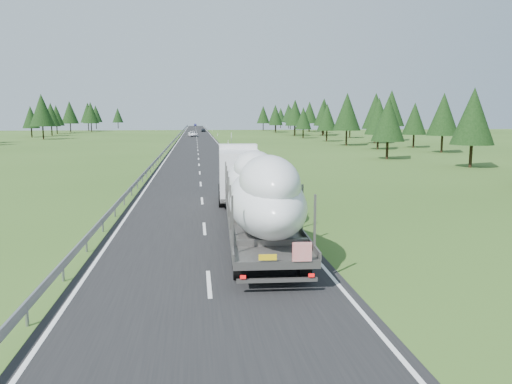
{
  "coord_description": "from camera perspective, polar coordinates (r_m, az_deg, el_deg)",
  "views": [
    {
      "loc": [
        -0.39,
        -26.32,
        5.98
      ],
      "look_at": [
        2.6,
        -1.63,
        2.21
      ],
      "focal_mm": 35.0,
      "sensor_mm": 36.0,
      "label": 1
    }
  ],
  "objects": [
    {
      "name": "distant_car_dark",
      "position": [
        198.58,
        -6.04,
        7.04
      ],
      "size": [
        1.75,
        3.95,
        1.32
      ],
      "primitive_type": "imported",
      "rotation": [
        0.0,
        0.0,
        0.05
      ],
      "color": "black",
      "rests_on": "ground"
    },
    {
      "name": "guardrail",
      "position": [
        126.47,
        -9.18,
        6.08
      ],
      "size": [
        0.1,
        400.0,
        0.76
      ],
      "color": "slate",
      "rests_on": "ground"
    },
    {
      "name": "highway_sign",
      "position": [
        106.67,
        -2.84,
        6.37
      ],
      "size": [
        0.08,
        0.9,
        2.6
      ],
      "color": "slate",
      "rests_on": "ground"
    },
    {
      "name": "ground",
      "position": [
        27.0,
        -5.92,
        -4.22
      ],
      "size": [
        400.0,
        400.0,
        0.0
      ],
      "primitive_type": "plane",
      "color": "#30501A",
      "rests_on": "ground"
    },
    {
      "name": "distant_van",
      "position": [
        151.8,
        -7.23,
        6.61
      ],
      "size": [
        2.94,
        5.95,
        1.62
      ],
      "primitive_type": "imported",
      "rotation": [
        0.0,
        0.0,
        0.04
      ],
      "color": "white",
      "rests_on": "ground"
    },
    {
      "name": "tree_line_left",
      "position": [
        139.39,
        -25.74,
        8.26
      ],
      "size": [
        15.59,
        269.33,
        12.42
      ],
      "color": "black",
      "rests_on": "ground"
    },
    {
      "name": "tree_line_right",
      "position": [
        130.43,
        10.9,
        8.91
      ],
      "size": [
        27.68,
        269.37,
        12.5
      ],
      "color": "black",
      "rests_on": "ground"
    },
    {
      "name": "distant_car_blue",
      "position": [
        318.07,
        -6.96,
        7.62
      ],
      "size": [
        1.73,
        4.58,
        1.49
      ],
      "primitive_type": "imported",
      "rotation": [
        0.0,
        0.0,
        0.03
      ],
      "color": "#1C1C4E",
      "rests_on": "ground"
    },
    {
      "name": "boat_truck",
      "position": [
        26.07,
        -0.25,
        0.75
      ],
      "size": [
        3.67,
        21.43,
        4.5
      ],
      "color": "silver",
      "rests_on": "ground"
    },
    {
      "name": "marker_posts",
      "position": [
        181.53,
        -4.76,
        6.88
      ],
      "size": [
        0.13,
        350.08,
        1.0
      ],
      "color": "silver",
      "rests_on": "ground"
    },
    {
      "name": "road_surface",
      "position": [
        126.46,
        -6.76,
        5.86
      ],
      "size": [
        10.0,
        400.0,
        0.02
      ],
      "primitive_type": "cube",
      "color": "black",
      "rests_on": "ground"
    }
  ]
}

